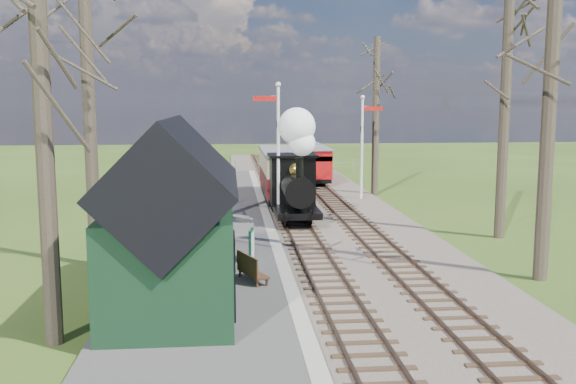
% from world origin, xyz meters
% --- Properties ---
extents(ground, '(140.00, 140.00, 0.00)m').
position_xyz_m(ground, '(0.00, 0.00, 0.00)').
color(ground, '#314D18').
rests_on(ground, ground).
extents(distant_hills, '(114.40, 48.00, 22.02)m').
position_xyz_m(distant_hills, '(1.40, 64.38, -16.21)').
color(distant_hills, '#385B23').
rests_on(distant_hills, ground).
extents(ballast_bed, '(8.00, 60.00, 0.10)m').
position_xyz_m(ballast_bed, '(1.30, 22.00, 0.05)').
color(ballast_bed, brown).
rests_on(ballast_bed, ground).
extents(track_near, '(1.60, 60.00, 0.15)m').
position_xyz_m(track_near, '(0.00, 22.00, 0.10)').
color(track_near, brown).
rests_on(track_near, ground).
extents(track_far, '(1.60, 60.00, 0.15)m').
position_xyz_m(track_far, '(2.60, 22.00, 0.10)').
color(track_far, brown).
rests_on(track_far, ground).
extents(platform, '(5.00, 44.00, 0.20)m').
position_xyz_m(platform, '(-3.50, 14.00, 0.10)').
color(platform, '#474442').
rests_on(platform, ground).
extents(coping_strip, '(0.40, 44.00, 0.21)m').
position_xyz_m(coping_strip, '(-1.20, 14.00, 0.10)').
color(coping_strip, '#B2AD9E').
rests_on(coping_strip, ground).
extents(station_shed, '(3.25, 6.30, 4.78)m').
position_xyz_m(station_shed, '(-4.30, 4.00, 2.27)').
color(station_shed, black).
rests_on(station_shed, platform).
extents(semaphore_near, '(1.22, 0.24, 6.22)m').
position_xyz_m(semaphore_near, '(-0.77, 16.00, 3.62)').
color(semaphore_near, silver).
rests_on(semaphore_near, ground).
extents(semaphore_far, '(1.22, 0.24, 5.72)m').
position_xyz_m(semaphore_far, '(4.37, 22.00, 3.35)').
color(semaphore_far, silver).
rests_on(semaphore_far, ground).
extents(bare_trees, '(15.51, 22.39, 12.00)m').
position_xyz_m(bare_trees, '(1.33, 10.10, 5.21)').
color(bare_trees, '#382D23').
rests_on(bare_trees, ground).
extents(fence_line, '(12.60, 0.08, 1.00)m').
position_xyz_m(fence_line, '(0.30, 36.00, 0.55)').
color(fence_line, slate).
rests_on(fence_line, ground).
extents(locomotive, '(1.97, 4.60, 4.93)m').
position_xyz_m(locomotive, '(-0.01, 15.51, 2.26)').
color(locomotive, black).
rests_on(locomotive, ground).
extents(coach, '(2.30, 7.89, 2.42)m').
position_xyz_m(coach, '(0.00, 21.58, 1.65)').
color(coach, black).
rests_on(coach, ground).
extents(red_carriage_a, '(1.85, 4.59, 1.95)m').
position_xyz_m(red_carriage_a, '(2.60, 28.93, 1.37)').
color(red_carriage_a, black).
rests_on(red_carriage_a, ground).
extents(red_carriage_b, '(1.85, 4.59, 1.95)m').
position_xyz_m(red_carriage_b, '(2.60, 34.43, 1.37)').
color(red_carriage_b, black).
rests_on(red_carriage_b, ground).
extents(sign_board, '(0.21, 0.73, 1.06)m').
position_xyz_m(sign_board, '(-2.18, 8.29, 0.73)').
color(sign_board, '#0E4127').
rests_on(sign_board, platform).
extents(bench, '(0.91, 1.46, 0.81)m').
position_xyz_m(bench, '(-2.31, 5.90, 0.58)').
color(bench, '#4B2E1B').
rests_on(bench, platform).
extents(person, '(0.47, 0.55, 1.28)m').
position_xyz_m(person, '(-3.09, 2.95, 0.84)').
color(person, black).
rests_on(person, platform).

